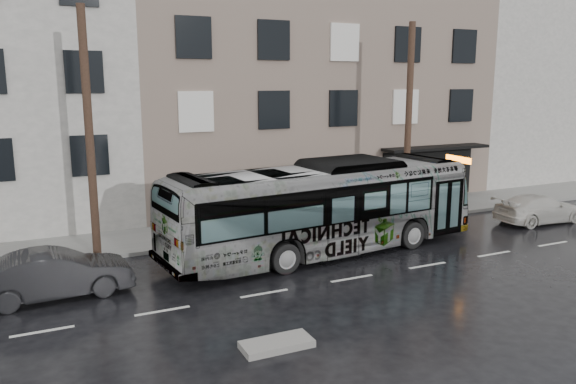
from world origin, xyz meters
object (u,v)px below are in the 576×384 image
dark_sedan (55,274)px  utility_pole_front (408,123)px  bus (323,208)px  white_sedan (539,209)px  utility_pole_rear (89,135)px  sign_post (424,191)px

dark_sedan → utility_pole_front: bearing=-80.4°
bus → white_sedan: bus is taller
bus → white_sedan: size_ratio=2.80×
bus → utility_pole_rear: bearing=64.7°
white_sedan → dark_sedan: size_ratio=1.01×
utility_pole_front → white_sedan: bearing=-28.5°
utility_pole_front → bus: size_ratio=0.71×
sign_post → bus: 7.67m
utility_pole_front → utility_pole_rear: bearing=180.0°
utility_pole_front → sign_post: (1.10, 0.00, -3.30)m
utility_pole_front → dark_sedan: 16.42m
utility_pole_front → utility_pole_rear: 14.00m
utility_pole_front → bus: bearing=-154.6°
utility_pole_rear → sign_post: 15.46m
utility_pole_front → sign_post: size_ratio=3.75×
sign_post → bus: bus is taller
white_sedan → dark_sedan: bearing=93.6°
sign_post → dark_sedan: (-16.69, -3.36, -0.61)m
utility_pole_front → dark_sedan: bearing=-167.8°
utility_pole_front → dark_sedan: (-15.59, -3.36, -3.91)m
bus → white_sedan: bearing=-96.3°
utility_pole_rear → bus: bearing=-19.6°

